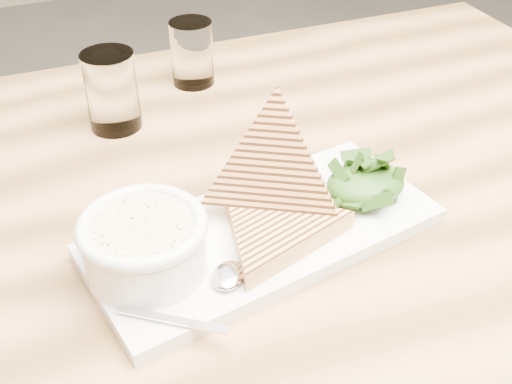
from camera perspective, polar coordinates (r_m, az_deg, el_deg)
name	(u,v)px	position (r m, az deg, el deg)	size (l,w,h in m)	color
table_top	(230,214)	(0.76, -2.34, -1.95)	(1.29, 0.86, 0.04)	#B37A4A
table_leg_br	(415,185)	(1.51, 13.95, 0.61)	(0.06, 0.06, 0.74)	#B37A4A
platter	(263,233)	(0.69, 0.66, -3.67)	(0.37, 0.17, 0.02)	white
soup_bowl	(145,250)	(0.63, -9.81, -5.09)	(0.12, 0.12, 0.05)	white
soup	(142,227)	(0.61, -10.08, -3.12)	(0.10, 0.10, 0.01)	beige
bowl_rim	(142,226)	(0.61, -10.10, -2.97)	(0.13, 0.13, 0.01)	white
sandwich_flat	(274,229)	(0.67, 1.65, -3.31)	(0.17, 0.17, 0.02)	tan
sandwich_lean	(272,169)	(0.67, 1.41, 2.06)	(0.17, 0.17, 0.09)	tan
salad_base	(366,184)	(0.73, 9.72, 0.73)	(0.09, 0.07, 0.04)	black
arugula_pile	(366,177)	(0.72, 9.79, 1.32)	(0.11, 0.10, 0.05)	#38661A
spoon_bowl	(228,275)	(0.62, -2.48, -7.40)	(0.03, 0.04, 0.01)	silver
spoon_handle	(173,320)	(0.59, -7.38, -11.20)	(0.10, 0.01, 0.00)	silver
glass_near	(112,91)	(0.88, -12.70, 8.74)	(0.07, 0.07, 0.11)	white
glass_far	(192,53)	(0.98, -5.71, 12.19)	(0.06, 0.06, 0.10)	white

